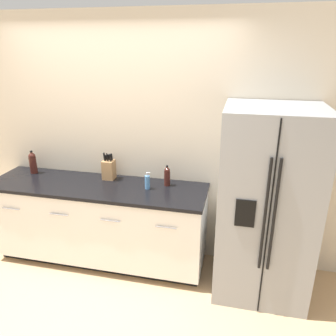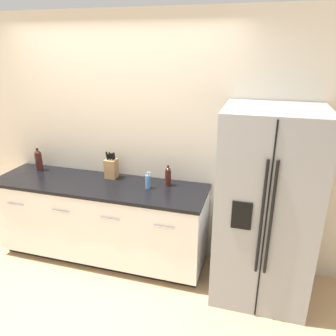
{
  "view_description": "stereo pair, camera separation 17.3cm",
  "coord_description": "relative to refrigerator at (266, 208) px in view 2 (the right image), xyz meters",
  "views": [
    {
      "loc": [
        1.26,
        -1.85,
        2.27
      ],
      "look_at": [
        0.61,
        1.02,
        1.16
      ],
      "focal_mm": 35.0,
      "sensor_mm": 36.0,
      "label": 1
    },
    {
      "loc": [
        1.43,
        -1.81,
        2.27
      ],
      "look_at": [
        0.61,
        1.02,
        1.16
      ],
      "focal_mm": 35.0,
      "sensor_mm": 36.0,
      "label": 2
    }
  ],
  "objects": [
    {
      "name": "wine_bottle",
      "position": [
        -2.52,
        0.22,
        0.13
      ],
      "size": [
        0.08,
        0.08,
        0.26
      ],
      "color": "#3D1914",
      "rests_on": "counter_unit"
    },
    {
      "name": "counter_unit",
      "position": [
        -1.69,
        0.07,
        -0.44
      ],
      "size": [
        2.29,
        0.64,
        0.91
      ],
      "color": "black",
      "rests_on": "ground_plane"
    },
    {
      "name": "knife_block",
      "position": [
        -1.63,
        0.25,
        0.12
      ],
      "size": [
        0.12,
        0.12,
        0.3
      ],
      "color": "#A87A4C",
      "rests_on": "counter_unit"
    },
    {
      "name": "oil_bottle",
      "position": [
        -0.98,
        0.21,
        0.11
      ],
      "size": [
        0.06,
        0.06,
        0.22
      ],
      "color": "#3D1914",
      "rests_on": "counter_unit"
    },
    {
      "name": "wall_back",
      "position": [
        -1.54,
        0.41,
        0.4
      ],
      "size": [
        10.0,
        0.05,
        2.6
      ],
      "color": "beige",
      "rests_on": "ground_plane"
    },
    {
      "name": "soap_dispenser",
      "position": [
        -1.15,
        0.09,
        0.08
      ],
      "size": [
        0.06,
        0.05,
        0.18
      ],
      "color": "#4C7FB2",
      "rests_on": "counter_unit"
    },
    {
      "name": "ground_plane",
      "position": [
        -1.54,
        -0.95,
        -0.9
      ],
      "size": [
        14.0,
        14.0,
        0.0
      ],
      "primitive_type": "plane",
      "color": "tan"
    },
    {
      "name": "refrigerator",
      "position": [
        0.0,
        0.0,
        0.0
      ],
      "size": [
        0.84,
        0.77,
        1.79
      ],
      "color": "gray",
      "rests_on": "ground_plane"
    }
  ]
}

